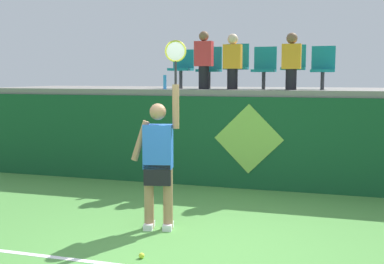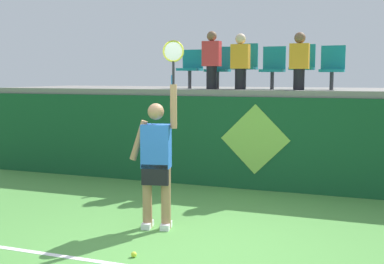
% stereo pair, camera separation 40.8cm
% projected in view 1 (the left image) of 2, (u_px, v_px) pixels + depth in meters
% --- Properties ---
extents(ground_plane, '(40.00, 40.00, 0.00)m').
position_uv_depth(ground_plane, '(187.00, 247.00, 5.93)').
color(ground_plane, '#519342').
extents(court_back_wall, '(11.24, 0.20, 1.69)m').
position_uv_depth(court_back_wall, '(241.00, 142.00, 9.03)').
color(court_back_wall, '#144C28').
rests_on(court_back_wall, ground_plane).
extents(spectator_platform, '(11.24, 2.76, 0.12)m').
position_uv_depth(spectator_platform, '(254.00, 91.00, 10.20)').
color(spectator_platform, gray).
rests_on(spectator_platform, court_back_wall).
extents(tennis_player, '(0.75, 0.33, 2.52)m').
position_uv_depth(tennis_player, '(159.00, 159.00, 6.54)').
color(tennis_player, white).
rests_on(tennis_player, ground_plane).
extents(tennis_ball, '(0.07, 0.07, 0.07)m').
position_uv_depth(tennis_ball, '(142.00, 256.00, 5.56)').
color(tennis_ball, '#D1E533').
rests_on(tennis_ball, ground_plane).
extents(water_bottle, '(0.06, 0.06, 0.27)m').
position_uv_depth(water_bottle, '(165.00, 82.00, 9.40)').
color(water_bottle, '#338CE5').
rests_on(water_bottle, spectator_platform).
extents(stadium_chair_0, '(0.44, 0.42, 0.79)m').
position_uv_depth(stadium_chair_0, '(182.00, 66.00, 10.02)').
color(stadium_chair_0, '#38383D').
rests_on(stadium_chair_0, spectator_platform).
extents(stadium_chair_1, '(0.44, 0.42, 0.84)m').
position_uv_depth(stadium_chair_1, '(210.00, 66.00, 9.86)').
color(stadium_chair_1, '#38383D').
rests_on(stadium_chair_1, spectator_platform).
extents(stadium_chair_2, '(0.44, 0.42, 0.89)m').
position_uv_depth(stadium_chair_2, '(237.00, 64.00, 9.70)').
color(stadium_chair_2, '#38383D').
rests_on(stadium_chair_2, spectator_platform).
extents(stadium_chair_3, '(0.44, 0.42, 0.83)m').
position_uv_depth(stadium_chair_3, '(264.00, 66.00, 9.55)').
color(stadium_chair_3, '#38383D').
rests_on(stadium_chair_3, spectator_platform).
extents(stadium_chair_4, '(0.44, 0.42, 0.85)m').
position_uv_depth(stadium_chair_4, '(294.00, 65.00, 9.38)').
color(stadium_chair_4, '#38383D').
rests_on(stadium_chair_4, spectator_platform).
extents(stadium_chair_5, '(0.44, 0.42, 0.82)m').
position_uv_depth(stadium_chair_5, '(323.00, 66.00, 9.23)').
color(stadium_chair_5, '#38383D').
rests_on(stadium_chair_5, spectator_platform).
extents(spectator_0, '(0.34, 0.20, 1.10)m').
position_uv_depth(spectator_0, '(204.00, 59.00, 9.41)').
color(spectator_0, black).
rests_on(spectator_0, spectator_platform).
extents(spectator_1, '(0.34, 0.20, 1.05)m').
position_uv_depth(spectator_1, '(233.00, 61.00, 9.31)').
color(spectator_1, black).
rests_on(spectator_1, spectator_platform).
extents(spectator_2, '(0.34, 0.20, 1.04)m').
position_uv_depth(spectator_2, '(291.00, 60.00, 8.95)').
color(spectator_2, black).
rests_on(spectator_2, spectator_platform).
extents(wall_signage_mount, '(1.27, 0.01, 1.56)m').
position_uv_depth(wall_signage_mount, '(248.00, 189.00, 8.98)').
color(wall_signage_mount, '#144C28').
rests_on(wall_signage_mount, ground_plane).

